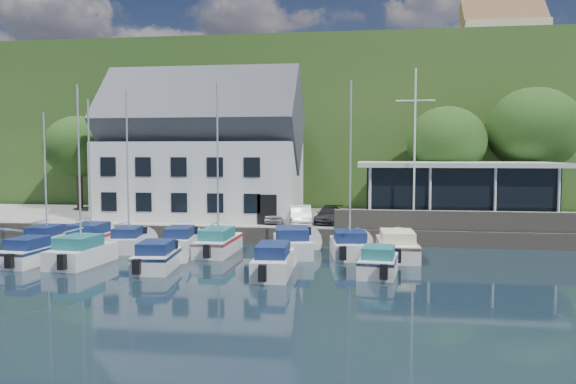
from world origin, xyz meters
name	(u,v)px	position (x,y,z in m)	size (l,w,h in m)	color
ground	(251,284)	(0.00, 0.00, 0.00)	(180.00, 180.00, 0.00)	black
quay	(299,223)	(0.00, 17.50, 0.50)	(60.00, 13.00, 1.00)	gray
quay_face	(286,236)	(0.00, 11.00, 0.50)	(60.00, 0.30, 1.00)	#6B6256
hillside	(333,138)	(0.00, 62.00, 8.00)	(160.00, 75.00, 16.00)	#24481B
field_patch	(386,89)	(8.00, 70.00, 16.15)	(50.00, 30.00, 0.30)	#606D36
farmhouse	(502,40)	(22.00, 52.00, 20.10)	(10.40, 7.00, 8.20)	beige
harbor_building	(203,158)	(-7.00, 16.50, 5.35)	(14.40, 8.20, 8.70)	silver
club_pavilion	(455,192)	(11.00, 16.00, 3.05)	(13.20, 7.20, 4.10)	black
seawall	(483,221)	(12.00, 11.40, 1.60)	(18.00, 0.50, 1.20)	#6B6256
gangway	(26,243)	(-16.50, 9.00, 0.00)	(1.20, 6.00, 1.40)	silver
car_silver	(276,215)	(-1.11, 13.69, 1.55)	(1.30, 3.24, 1.10)	#ABACB0
car_white	(301,215)	(0.68, 12.98, 1.63)	(1.34, 3.85, 1.27)	white
car_dgrey	(329,215)	(2.49, 13.93, 1.55)	(1.53, 3.76, 1.09)	#2A292E
car_blue	(385,215)	(6.23, 13.86, 1.63)	(1.45, 3.68, 1.26)	#2A4E81
flagpole	(415,149)	(7.93, 12.12, 5.99)	(2.39, 0.20, 9.98)	silver
tree_0	(79,162)	(-19.35, 21.26, 4.94)	(5.77, 5.77, 7.88)	black
tree_1	(151,154)	(-13.35, 22.28, 5.67)	(6.84, 6.84, 9.35)	black
tree_2	(254,144)	(-4.35, 22.49, 6.52)	(8.07, 8.07, 11.03)	black
tree_4	(446,160)	(11.12, 21.22, 5.18)	(6.11, 6.11, 8.35)	black
tree_5	(533,151)	(17.73, 21.85, 5.89)	(7.16, 7.16, 9.78)	black
boat_r1_0	(45,177)	(-13.87, 7.12, 4.34)	(1.85, 5.17, 8.68)	silver
boat_r1_1	(89,169)	(-11.32, 7.57, 4.77)	(2.15, 6.25, 9.53)	silver
boat_r1_2	(128,179)	(-8.90, 7.47, 4.22)	(1.82, 5.20, 8.43)	silver
boat_r1_3	(181,239)	(-5.71, 7.45, 0.74)	(1.80, 5.66, 1.47)	silver
boat_r1_4	(218,175)	(-3.39, 7.15, 4.51)	(1.93, 6.54, 9.03)	silver
boat_r1_5	(292,241)	(0.87, 7.32, 0.78)	(2.33, 6.03, 1.57)	silver
boat_r1_6	(350,176)	(4.09, 7.24, 4.46)	(2.13, 5.53, 8.93)	silver
boat_r1_7	(397,244)	(6.66, 7.24, 0.76)	(2.22, 6.61, 1.52)	silver
boat_r2_0	(30,250)	(-12.21, 2.80, 0.71)	(1.82, 5.05, 1.42)	silver
boat_r2_1	(79,174)	(-9.49, 2.98, 4.68)	(2.12, 5.72, 9.36)	silver
boat_r2_2	(158,255)	(-5.22, 2.50, 0.71)	(1.89, 5.43, 1.42)	silver
boat_r2_3	(274,258)	(0.65, 2.13, 0.75)	(1.79, 6.29, 1.51)	silver
boat_r2_4	(378,260)	(5.55, 2.70, 0.69)	(1.82, 4.60, 1.38)	silver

